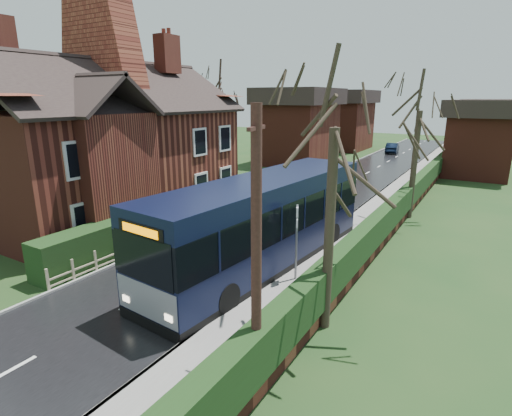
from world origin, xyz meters
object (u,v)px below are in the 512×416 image
Objects in this scene: telegraph_pole at (256,263)px; brick_house at (110,140)px; car_green at (175,227)px; bus at (263,224)px; bus_stop_sign at (297,232)px; car_silver at (231,207)px.

brick_house is at bearing 139.14° from telegraph_pole.
car_green is 0.71× the size of telegraph_pole.
bus_stop_sign is (1.80, -0.71, 0.16)m from bus.
telegraph_pole is (8.70, -6.94, 2.66)m from car_green.
bus_stop_sign is 6.29m from telegraph_pole.
car_silver is at bearing 84.10° from car_green.
bus_stop_sign is at bearing -11.19° from brick_house.
bus is at bearing -9.38° from brick_house.
car_green is (5.83, -1.45, -3.69)m from brick_house.
bus_stop_sign reaches higher than car_silver.
bus is 2.59× the size of car_green.
brick_house reaches higher than telegraph_pole.
bus_stop_sign is (6.80, -5.66, 1.33)m from car_silver.
bus_stop_sign is at bearing 96.18° from telegraph_pole.
bus_stop_sign is (6.90, -1.07, 1.29)m from car_green.
telegraph_pole is (1.80, -5.87, 1.37)m from bus_stop_sign.
car_green is (-5.10, 0.36, -1.12)m from bus.
telegraph_pole reaches higher than car_green.
car_green is at bearing -178.87° from bus.
car_silver is 0.80× the size of car_green.
car_silver is at bearing 115.84° from telegraph_pole.
brick_house is 3.11× the size of car_green.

